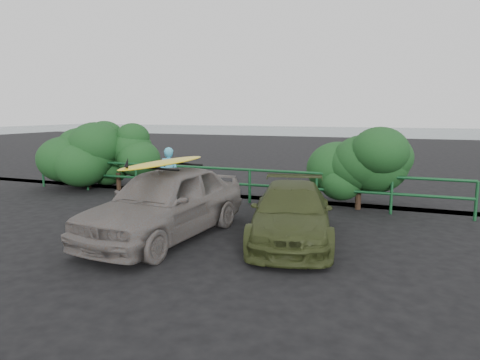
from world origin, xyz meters
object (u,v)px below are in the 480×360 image
object	(u,v)px
guardrail	(219,184)
olive_vehicle	(292,213)
sedan	(165,202)
man	(169,175)
surfboard	(164,163)

from	to	relation	value
guardrail	olive_vehicle	distance (m)	4.44
sedan	olive_vehicle	world-z (taller)	sedan
man	surfboard	xyz separation A→B (m)	(1.82, -3.30, 0.80)
olive_vehicle	man	distance (m)	5.10
sedan	surfboard	distance (m)	0.86
guardrail	sedan	size ratio (longest dim) A/B	3.08
olive_vehicle	man	world-z (taller)	man
guardrail	surfboard	bearing A→B (deg)	-83.13
man	surfboard	world-z (taller)	surfboard
olive_vehicle	guardrail	bearing A→B (deg)	121.75
guardrail	sedan	xyz separation A→B (m)	(0.48, -3.98, 0.25)
guardrail	man	distance (m)	1.54
guardrail	surfboard	world-z (taller)	surfboard
sedan	surfboard	size ratio (longest dim) A/B	1.59
olive_vehicle	man	bearing A→B (deg)	138.17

